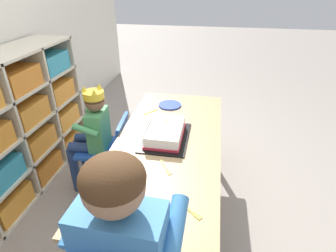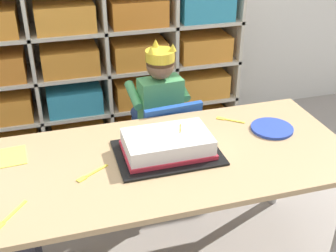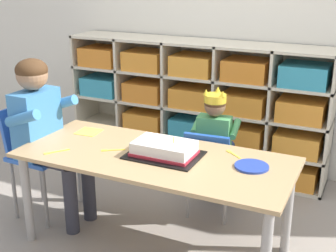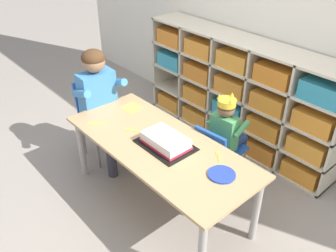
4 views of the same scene
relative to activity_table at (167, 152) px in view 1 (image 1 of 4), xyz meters
The scene contains 11 objects.
ground 0.50m from the activity_table, ahead, with size 16.00×16.00×0.00m, color gray.
activity_table is the anchor object (origin of this frame).
classroom_chair_blue 0.51m from the activity_table, 70.52° to the left, with size 0.33×0.37×0.61m.
child_with_crown 0.59m from the activity_table, 74.61° to the left, with size 0.31×0.31×0.85m.
adult_helper_seated 0.78m from the activity_table, behind, with size 0.44×0.41×1.04m.
birthday_cake_on_tray 0.12m from the activity_table, 22.29° to the left, with size 0.40×0.29×0.12m.
paper_plate_stack 0.54m from the activity_table, ahead, with size 0.18×0.18×0.01m, color #233DA3.
paper_napkin_square 0.57m from the activity_table, 163.44° to the left, with size 0.14×0.14×0.00m, color #F4DB4C.
fork_near_cake_tray 0.27m from the activity_table, behind, with size 0.12×0.09×0.00m.
fork_beside_plate_stack 0.44m from the activity_table, 27.95° to the left, with size 0.11×0.09×0.00m.
fork_scattered_mid_table 0.57m from the activity_table, 159.78° to the right, with size 0.10×0.13×0.00m.
Camera 1 is at (-1.37, -0.24, 1.48)m, focal length 28.71 mm.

